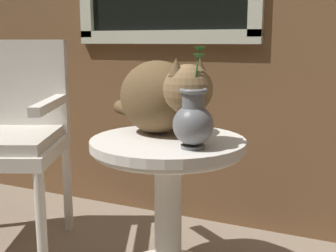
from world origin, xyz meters
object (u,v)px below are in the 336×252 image
Objects in this scene: wicker_side_table at (168,185)px; wicker_chair at (5,129)px; pewter_vase_with_ivy at (193,120)px; cat at (162,96)px.

wicker_side_table is 0.61× the size of wicker_chair.
wicker_chair reaches higher than pewter_vase_with_ivy.
cat is 0.27m from pewter_vase_with_ivy.
wicker_side_table is 1.72× the size of pewter_vase_with_ivy.
wicker_side_table is at bearing -0.53° from wicker_chair.
wicker_side_table is at bearing 145.13° from pewter_vase_with_ivy.
pewter_vase_with_ivy is at bearing -34.87° from wicker_side_table.
wicker_chair reaches higher than cat.
pewter_vase_with_ivy reaches higher than wicker_side_table.
wicker_chair is 0.99m from pewter_vase_with_ivy.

